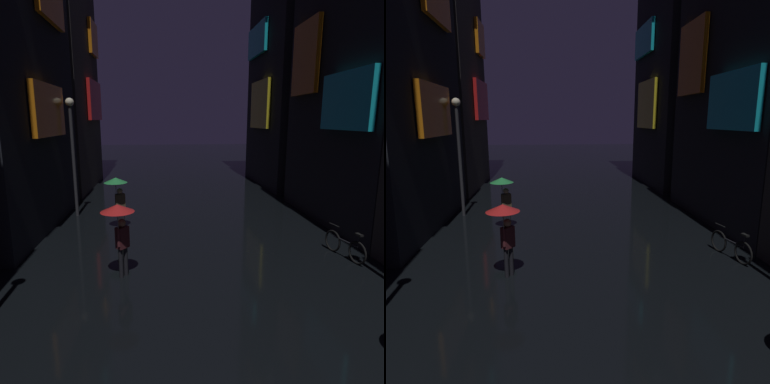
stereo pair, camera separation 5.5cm
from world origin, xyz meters
TOP-DOWN VIEW (x-y plane):
  - building_right_mid at (7.48, 12.90)m, footprint 4.25×7.81m
  - building_right_far at (7.48, 21.70)m, footprint 4.25×7.41m
  - pedestrian_foreground_left_green at (-2.87, 12.41)m, footprint 0.90×0.90m
  - pedestrian_far_right_red at (-2.30, 8.09)m, footprint 0.90×0.90m
  - bicycle_parked_at_storefront at (4.60, 8.92)m, footprint 0.43×1.79m
  - streetlamp_left_far at (-5.00, 14.70)m, footprint 0.36×0.36m

SIDE VIEW (x-z plane):
  - bicycle_parked_at_storefront at x=4.60m, z-range -0.09..0.87m
  - pedestrian_foreground_left_green at x=-2.87m, z-range 0.61..2.73m
  - pedestrian_far_right_red at x=-2.30m, z-range 0.61..2.73m
  - streetlamp_left_far at x=-5.00m, z-range 0.68..5.90m
  - building_right_mid at x=7.48m, z-range 0.01..14.11m
  - building_right_far at x=7.48m, z-range -0.01..18.90m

